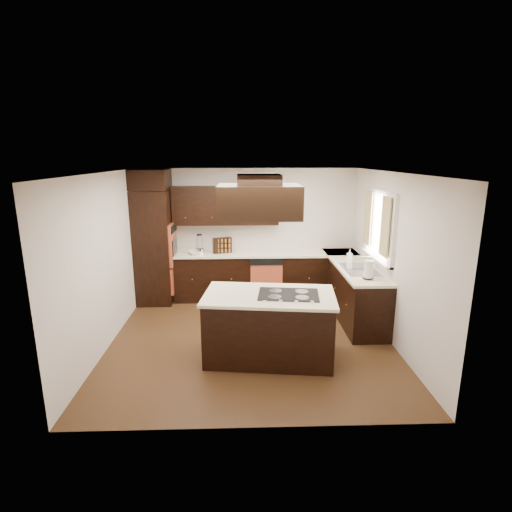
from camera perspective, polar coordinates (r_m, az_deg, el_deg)
name	(u,v)px	position (r m, az deg, el deg)	size (l,w,h in m)	color
floor	(251,338)	(6.29, -0.74, -11.67)	(4.20, 4.20, 0.02)	brown
ceiling	(250,172)	(5.67, -0.82, 11.93)	(4.20, 4.20, 0.02)	white
wall_back	(248,233)	(7.91, -1.10, 3.37)	(4.20, 0.02, 2.50)	beige
wall_front	(255,315)	(3.85, -0.12, -8.46)	(4.20, 0.02, 2.50)	beige
wall_left	(105,261)	(6.18, -20.73, -0.63)	(0.02, 4.20, 2.50)	beige
wall_right	(392,258)	(6.26, 18.92, -0.30)	(0.02, 4.20, 2.50)	beige
oven_column	(154,247)	(7.73, -14.31, 1.24)	(0.65, 0.75, 2.12)	black
wall_oven_face	(173,244)	(7.65, -11.78, 1.71)	(0.05, 0.62, 0.78)	#D65734
base_cabinets_back	(251,276)	(7.81, -0.78, -2.91)	(2.93, 0.60, 0.88)	black
base_cabinets_right	(352,290)	(7.21, 13.60, -4.78)	(0.60, 2.40, 0.88)	black
countertop_back	(251,254)	(7.67, -0.79, 0.35)	(2.93, 0.63, 0.04)	#FFF5CA
countertop_right	(353,265)	(7.07, 13.70, -1.26)	(0.63, 2.40, 0.04)	#FFF5CA
upper_cabinets	(226,205)	(7.65, -4.34, 7.21)	(2.00, 0.34, 0.72)	black
dishwasher_front	(266,283)	(7.55, 1.50, -3.86)	(0.60, 0.05, 0.72)	#D65734
window_frame	(379,225)	(6.67, 17.23, 4.20)	(0.06, 1.32, 1.12)	white
window_pane	(381,225)	(6.68, 17.45, 4.20)	(0.00, 1.20, 1.00)	white
curtain_left	(385,227)	(6.25, 17.97, 3.98)	(0.02, 0.34, 0.90)	beige
curtain_right	(368,218)	(7.04, 15.70, 5.21)	(0.02, 0.34, 0.90)	beige
sink_rim	(360,269)	(6.75, 14.61, -1.85)	(0.52, 0.84, 0.01)	silver
island	(269,327)	(5.57, 1.88, -10.14)	(1.69, 0.92, 0.88)	black
island_top	(269,296)	(5.39, 1.92, -5.69)	(1.76, 0.99, 0.04)	#FFF5CA
cooktop	(288,294)	(5.38, 4.66, -5.49)	(0.80, 0.53, 0.01)	black
range_hood	(259,201)	(5.15, 0.44, 7.80)	(1.05, 0.72, 0.42)	black
hood_duct	(259,180)	(5.12, 0.44, 10.85)	(0.55, 0.50, 0.13)	black
blender_base	(200,251)	(7.63, -8.01, 0.67)	(0.15, 0.15, 0.10)	silver
blender_pitcher	(200,242)	(7.59, -8.06, 1.99)	(0.13, 0.13, 0.26)	silver
spice_rack	(222,245)	(7.63, -4.85, 1.53)	(0.36, 0.09, 0.30)	black
mixing_bowl	(195,252)	(7.63, -8.67, 0.51)	(0.26, 0.26, 0.06)	white
soap_bottle	(350,255)	(7.20, 13.24, 0.08)	(0.10, 0.10, 0.21)	white
paper_towel	(368,270)	(6.23, 15.77, -1.91)	(0.13, 0.13, 0.29)	white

